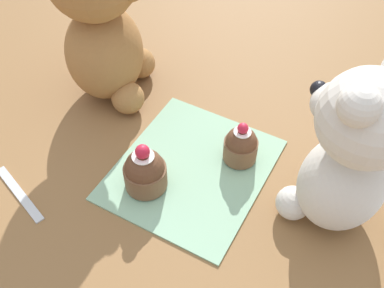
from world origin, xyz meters
The scene contains 7 objects.
ground_plane centered at (0.00, 0.00, 0.00)m, with size 4.00×4.00×0.00m, color olive.
knitted_placemat centered at (0.00, 0.00, 0.00)m, with size 0.23×0.20×0.01m, color #8EBC99.
teddy_bear_cream centered at (-0.03, 0.19, 0.12)m, with size 0.14×0.14×0.24m.
teddy_bear_tan centered at (-0.09, -0.20, 0.14)m, with size 0.17×0.17×0.28m.
cupcake_near_cream_bear centered at (-0.05, 0.05, 0.03)m, with size 0.05×0.05×0.07m.
cupcake_near_tan_bear centered at (0.06, -0.04, 0.03)m, with size 0.06×0.06×0.08m.
teaspoon centered at (0.15, -0.19, 0.00)m, with size 0.12×0.01×0.01m, color silver.
Camera 1 is at (0.35, 0.19, 0.51)m, focal length 42.00 mm.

